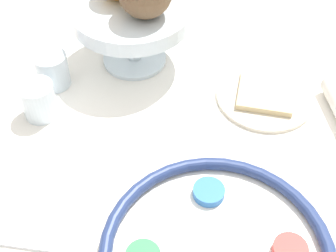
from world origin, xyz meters
TOP-DOWN VIEW (x-y plane):
  - dining_table at (0.00, 0.00)m, footprint 1.16×0.89m
  - fruit_stand at (0.24, 0.10)m, footprint 0.23×0.23m
  - bread_plate at (0.11, -0.14)m, footprint 0.18×0.18m
  - cup_near at (0.09, 0.27)m, footprint 0.06×0.06m
  - cup_far at (0.17, 0.26)m, footprint 0.06×0.06m
  - fork_right at (-0.17, 0.25)m, footprint 0.05×0.18m

SIDE VIEW (x-z plane):
  - dining_table at x=0.00m, z-range 0.00..0.76m
  - fork_right at x=-0.17m, z-range 0.76..0.76m
  - bread_plate at x=0.11m, z-range 0.75..0.77m
  - cup_near at x=0.09m, z-range 0.76..0.82m
  - cup_far at x=0.17m, z-range 0.76..0.82m
  - fruit_stand at x=0.24m, z-range 0.79..0.92m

